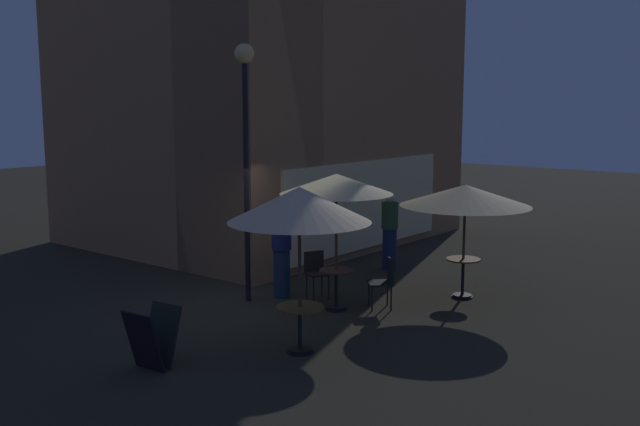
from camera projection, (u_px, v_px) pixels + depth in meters
name	position (u px, v px, depth m)	size (l,w,h in m)	color
ground_plane	(272.00, 309.00, 13.10)	(60.00, 60.00, 0.00)	#2D2B20
cafe_building	(263.00, 61.00, 17.57)	(8.69, 7.60, 9.35)	#9F6E47
street_lamp_near_corner	(245.00, 117.00, 13.12)	(0.36, 0.36, 4.73)	black
menu_sandwich_board	(153.00, 338.00, 10.13)	(0.69, 0.61, 0.86)	black
cafe_table_0	(463.00, 271.00, 13.79)	(0.65, 0.65, 0.76)	black
cafe_table_1	(300.00, 319.00, 10.77)	(0.70, 0.70, 0.71)	black
cafe_table_2	(336.00, 283.00, 12.99)	(0.61, 0.61, 0.74)	black
patio_umbrella_0	(465.00, 196.00, 13.57)	(2.45, 2.45, 2.17)	black
patio_umbrella_1	(299.00, 205.00, 10.51)	(2.11, 2.11, 2.49)	black
patio_umbrella_2	(336.00, 185.00, 12.72)	(2.00, 2.00, 2.46)	black
cafe_chair_0	(385.00, 279.00, 13.07)	(0.61, 0.61, 0.91)	black
cafe_chair_1	(316.00, 269.00, 13.77)	(0.53, 0.53, 0.89)	black
patron_standing_0	(282.00, 252.00, 13.77)	(0.37, 0.37, 1.75)	#1B2E48
patron_standing_1	(390.00, 232.00, 15.99)	(0.37, 0.37, 1.71)	#1C294D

